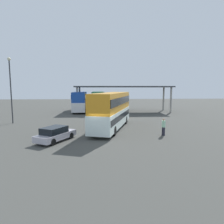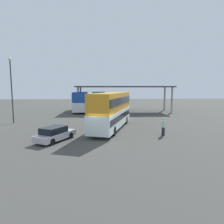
{
  "view_description": "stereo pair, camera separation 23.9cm",
  "coord_description": "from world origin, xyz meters",
  "px_view_note": "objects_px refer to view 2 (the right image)",
  "views": [
    {
      "loc": [
        -0.3,
        -18.52,
        4.82
      ],
      "look_at": [
        1.27,
        4.56,
        2.0
      ],
      "focal_mm": 31.19,
      "sensor_mm": 36.0,
      "label": 1
    },
    {
      "loc": [
        -0.07,
        -18.54,
        4.82
      ],
      "look_at": [
        1.27,
        4.56,
        2.0
      ],
      "focal_mm": 31.19,
      "sensor_mm": 36.0,
      "label": 2
    }
  ],
  "objects_px": {
    "pedestrian_waiting": "(163,127)",
    "double_decker_near_canopy": "(81,101)",
    "double_decker_mid_row": "(99,101)",
    "double_decker_main": "(112,109)",
    "parked_hatchback": "(55,134)",
    "lamppost_tall": "(11,83)"
  },
  "relations": [
    {
      "from": "parked_hatchback",
      "to": "double_decker_mid_row",
      "type": "distance_m",
      "value": 23.78
    },
    {
      "from": "double_decker_mid_row",
      "to": "lamppost_tall",
      "type": "relative_size",
      "value": 1.26
    },
    {
      "from": "double_decker_main",
      "to": "lamppost_tall",
      "type": "xyz_separation_m",
      "value": [
        -13.53,
        4.42,
        3.18
      ]
    },
    {
      "from": "double_decker_main",
      "to": "lamppost_tall",
      "type": "height_order",
      "value": "lamppost_tall"
    },
    {
      "from": "double_decker_near_canopy",
      "to": "lamppost_tall",
      "type": "height_order",
      "value": "lamppost_tall"
    },
    {
      "from": "lamppost_tall",
      "to": "pedestrian_waiting",
      "type": "xyz_separation_m",
      "value": [
        18.58,
        -8.27,
        -4.65
      ]
    },
    {
      "from": "parked_hatchback",
      "to": "double_decker_mid_row",
      "type": "xyz_separation_m",
      "value": [
        3.87,
        23.41,
        1.59
      ]
    },
    {
      "from": "pedestrian_waiting",
      "to": "double_decker_near_canopy",
      "type": "bearing_deg",
      "value": -111.16
    },
    {
      "from": "double_decker_mid_row",
      "to": "pedestrian_waiting",
      "type": "bearing_deg",
      "value": -162.45
    },
    {
      "from": "double_decker_mid_row",
      "to": "lamppost_tall",
      "type": "distance_m",
      "value": 18.32
    },
    {
      "from": "double_decker_mid_row",
      "to": "double_decker_main",
      "type": "bearing_deg",
      "value": -174.21
    },
    {
      "from": "double_decker_mid_row",
      "to": "parked_hatchback",
      "type": "bearing_deg",
      "value": 171.01
    },
    {
      "from": "double_decker_mid_row",
      "to": "pedestrian_waiting",
      "type": "distance_m",
      "value": 22.95
    },
    {
      "from": "double_decker_main",
      "to": "double_decker_mid_row",
      "type": "xyz_separation_m",
      "value": [
        -1.7,
        18.03,
        -0.1
      ]
    },
    {
      "from": "double_decker_main",
      "to": "parked_hatchback",
      "type": "relative_size",
      "value": 2.68
    },
    {
      "from": "parked_hatchback",
      "to": "double_decker_near_canopy",
      "type": "bearing_deg",
      "value": 28.61
    },
    {
      "from": "double_decker_main",
      "to": "double_decker_near_canopy",
      "type": "relative_size",
      "value": 1.14
    },
    {
      "from": "parked_hatchback",
      "to": "double_decker_mid_row",
      "type": "relative_size",
      "value": 0.39
    },
    {
      "from": "double_decker_mid_row",
      "to": "lamppost_tall",
      "type": "xyz_separation_m",
      "value": [
        -11.82,
        -13.61,
        3.27
      ]
    },
    {
      "from": "double_decker_main",
      "to": "lamppost_tall",
      "type": "relative_size",
      "value": 1.3
    },
    {
      "from": "parked_hatchback",
      "to": "double_decker_mid_row",
      "type": "height_order",
      "value": "double_decker_mid_row"
    },
    {
      "from": "double_decker_mid_row",
      "to": "pedestrian_waiting",
      "type": "relative_size",
      "value": 6.38
    }
  ]
}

